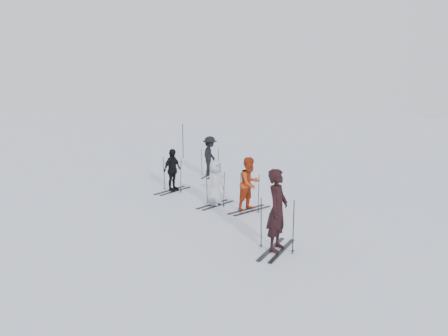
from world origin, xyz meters
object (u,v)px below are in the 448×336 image
skier_uphill_far (210,156)px  piste_marker (183,141)px  skier_grey (215,183)px  skier_red (250,184)px  skier_uphill_left (172,170)px  skier_near_dark (277,211)px

skier_uphill_far → piste_marker: 5.83m
skier_uphill_far → piste_marker: (-2.94, 5.04, 0.11)m
skier_grey → piste_marker: 11.19m
skier_red → skier_uphill_left: skier_red is taller
skier_uphill_far → piste_marker: size_ratio=0.89×
skier_red → skier_uphill_far: bearing=59.6°
skier_near_dark → skier_grey: size_ratio=1.31×
skier_near_dark → skier_uphill_far: 9.97m
skier_grey → skier_uphill_far: (-1.54, 5.21, 0.15)m
skier_red → piste_marker: bearing=61.5°
skier_uphill_far → piste_marker: bearing=31.8°
skier_near_dark → skier_grey: (-2.48, 3.90, -0.23)m
skier_near_dark → skier_red: bearing=32.4°
skier_near_dark → piste_marker: piste_marker is taller
skier_grey → skier_uphill_far: 5.44m
skier_grey → skier_uphill_left: size_ratio=0.93×
skier_near_dark → skier_red: skier_near_dark is taller
skier_red → piste_marker: 12.12m
skier_grey → skier_uphill_far: bearing=41.8°
skier_uphill_far → skier_red: bearing=-152.1°
skier_near_dark → skier_uphill_left: skier_near_dark is taller
skier_grey → skier_uphill_far: skier_uphill_far is taller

